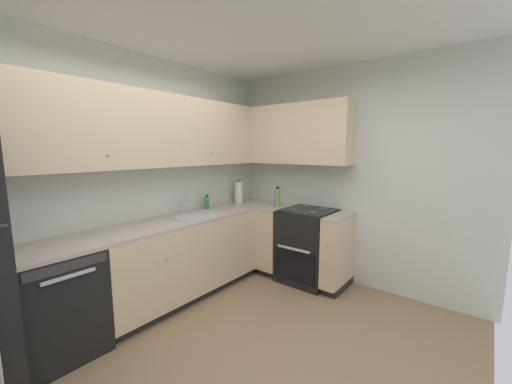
% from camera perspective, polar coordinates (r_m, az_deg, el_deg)
% --- Properties ---
extents(ground_plane, '(3.93, 3.11, 0.02)m').
position_cam_1_polar(ground_plane, '(2.71, -2.69, -30.20)').
color(ground_plane, '#937556').
extents(wall_back, '(4.03, 0.05, 2.66)m').
position_cam_1_polar(wall_back, '(3.40, -23.35, 1.79)').
color(wall_back, silver).
rests_on(wall_back, ground_plane).
extents(wall_right, '(0.05, 3.21, 2.66)m').
position_cam_1_polar(wall_right, '(3.86, 16.99, 2.79)').
color(wall_right, silver).
rests_on(wall_right, ground_plane).
extents(dishwasher, '(0.60, 0.63, 0.88)m').
position_cam_1_polar(dishwasher, '(3.03, -33.80, -17.29)').
color(dishwasher, black).
rests_on(dishwasher, ground_plane).
extents(lower_cabinets_back, '(1.89, 0.62, 0.88)m').
position_cam_1_polar(lower_cabinets_back, '(3.55, -13.89, -12.29)').
color(lower_cabinets_back, beige).
rests_on(lower_cabinets_back, ground_plane).
extents(countertop_back, '(3.09, 0.60, 0.03)m').
position_cam_1_polar(countertop_back, '(3.42, -14.15, -5.20)').
color(countertop_back, '#B7A89E').
rests_on(countertop_back, lower_cabinets_back).
extents(lower_cabinets_right, '(0.62, 1.11, 0.88)m').
position_cam_1_polar(lower_cabinets_right, '(3.95, 8.36, -10.03)').
color(lower_cabinets_right, beige).
rests_on(lower_cabinets_right, ground_plane).
extents(countertop_right, '(0.60, 1.11, 0.03)m').
position_cam_1_polar(countertop_right, '(3.83, 8.48, -3.61)').
color(countertop_right, '#B7A89E').
rests_on(countertop_right, lower_cabinets_right).
extents(oven_range, '(0.68, 0.62, 1.06)m').
position_cam_1_polar(oven_range, '(3.91, 9.86, -9.93)').
color(oven_range, black).
rests_on(oven_range, ground_plane).
extents(upper_cabinets_back, '(2.77, 0.34, 0.76)m').
position_cam_1_polar(upper_cabinets_back, '(3.36, -18.43, 11.04)').
color(upper_cabinets_back, beige).
extents(upper_cabinets_right, '(0.32, 1.66, 0.76)m').
position_cam_1_polar(upper_cabinets_right, '(4.01, 6.48, 10.87)').
color(upper_cabinets_right, beige).
extents(sink, '(0.56, 0.40, 0.10)m').
position_cam_1_polar(sink, '(3.52, -11.36, -5.11)').
color(sink, '#B7B7BC').
rests_on(sink, countertop_back).
extents(faucet, '(0.07, 0.16, 0.18)m').
position_cam_1_polar(faucet, '(3.65, -13.46, -2.28)').
color(faucet, silver).
rests_on(faucet, countertop_back).
extents(soap_bottle, '(0.06, 0.06, 0.19)m').
position_cam_1_polar(soap_bottle, '(3.88, -9.37, -1.99)').
color(soap_bottle, '#338C4C').
rests_on(soap_bottle, countertop_back).
extents(paper_towel_roll, '(0.11, 0.11, 0.36)m').
position_cam_1_polar(paper_towel_roll, '(4.27, -3.35, -0.05)').
color(paper_towel_roll, white).
rests_on(paper_towel_roll, countertop_back).
extents(oil_bottle, '(0.08, 0.08, 0.27)m').
position_cam_1_polar(oil_bottle, '(3.99, 4.13, -0.99)').
color(oil_bottle, '#729E66').
rests_on(oil_bottle, countertop_right).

